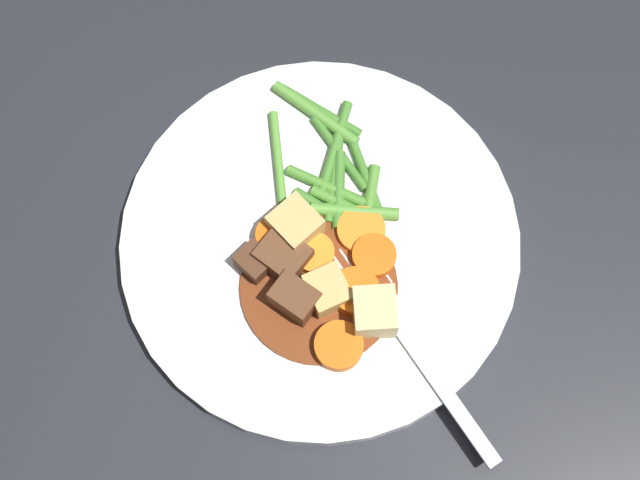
% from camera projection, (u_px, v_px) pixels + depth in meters
% --- Properties ---
extents(ground_plane, '(3.00, 3.00, 0.00)m').
position_uv_depth(ground_plane, '(320.00, 247.00, 0.68)').
color(ground_plane, '#26282D').
extents(dinner_plate, '(0.28, 0.28, 0.02)m').
position_uv_depth(dinner_plate, '(320.00, 244.00, 0.68)').
color(dinner_plate, white).
rests_on(dinner_plate, ground_plane).
extents(stew_sauce, '(0.11, 0.11, 0.00)m').
position_uv_depth(stew_sauce, '(319.00, 287.00, 0.66)').
color(stew_sauce, brown).
rests_on(stew_sauce, dinner_plate).
extents(carrot_slice_0, '(0.04, 0.04, 0.01)m').
position_uv_depth(carrot_slice_0, '(374.00, 255.00, 0.66)').
color(carrot_slice_0, orange).
rests_on(carrot_slice_0, dinner_plate).
extents(carrot_slice_1, '(0.04, 0.04, 0.01)m').
position_uv_depth(carrot_slice_1, '(316.00, 254.00, 0.66)').
color(carrot_slice_1, orange).
rests_on(carrot_slice_1, dinner_plate).
extents(carrot_slice_2, '(0.04, 0.04, 0.01)m').
position_uv_depth(carrot_slice_2, '(361.00, 231.00, 0.67)').
color(carrot_slice_2, orange).
rests_on(carrot_slice_2, dinner_plate).
extents(carrot_slice_3, '(0.04, 0.04, 0.01)m').
position_uv_depth(carrot_slice_3, '(277.00, 237.00, 0.66)').
color(carrot_slice_3, orange).
rests_on(carrot_slice_3, dinner_plate).
extents(carrot_slice_4, '(0.04, 0.04, 0.01)m').
position_uv_depth(carrot_slice_4, '(356.00, 292.00, 0.65)').
color(carrot_slice_4, orange).
rests_on(carrot_slice_4, dinner_plate).
extents(carrot_slice_5, '(0.04, 0.04, 0.01)m').
position_uv_depth(carrot_slice_5, '(339.00, 346.00, 0.64)').
color(carrot_slice_5, orange).
rests_on(carrot_slice_5, dinner_plate).
extents(potato_chunk_0, '(0.04, 0.04, 0.02)m').
position_uv_depth(potato_chunk_0, '(327.00, 290.00, 0.65)').
color(potato_chunk_0, '#DBBC6B').
rests_on(potato_chunk_0, dinner_plate).
extents(potato_chunk_1, '(0.04, 0.04, 0.03)m').
position_uv_depth(potato_chunk_1, '(374.00, 312.00, 0.64)').
color(potato_chunk_1, '#EAD68C').
rests_on(potato_chunk_1, dinner_plate).
extents(potato_chunk_2, '(0.04, 0.04, 0.03)m').
position_uv_depth(potato_chunk_2, '(297.00, 221.00, 0.66)').
color(potato_chunk_2, '#DBBC6B').
rests_on(potato_chunk_2, dinner_plate).
extents(meat_chunk_0, '(0.03, 0.03, 0.03)m').
position_uv_depth(meat_chunk_0, '(299.00, 300.00, 0.64)').
color(meat_chunk_0, brown).
rests_on(meat_chunk_0, dinner_plate).
extents(meat_chunk_1, '(0.03, 0.03, 0.02)m').
position_uv_depth(meat_chunk_1, '(255.00, 262.00, 0.65)').
color(meat_chunk_1, '#56331E').
rests_on(meat_chunk_1, dinner_plate).
extents(meat_chunk_2, '(0.04, 0.04, 0.02)m').
position_uv_depth(meat_chunk_2, '(283.00, 256.00, 0.65)').
color(meat_chunk_2, brown).
rests_on(meat_chunk_2, dinner_plate).
extents(green_bean_0, '(0.05, 0.04, 0.01)m').
position_uv_depth(green_bean_0, '(365.00, 174.00, 0.68)').
color(green_bean_0, '#4C8E33').
rests_on(green_bean_0, dinner_plate).
extents(green_bean_1, '(0.04, 0.06, 0.01)m').
position_uv_depth(green_bean_1, '(340.00, 153.00, 0.69)').
color(green_bean_1, '#4C8E33').
rests_on(green_bean_1, dinner_plate).
extents(green_bean_2, '(0.03, 0.06, 0.01)m').
position_uv_depth(green_bean_2, '(355.00, 211.00, 0.67)').
color(green_bean_2, '#66AD42').
rests_on(green_bean_2, dinner_plate).
extents(green_bean_3, '(0.01, 0.05, 0.01)m').
position_uv_depth(green_bean_3, '(346.00, 206.00, 0.67)').
color(green_bean_3, '#599E38').
rests_on(green_bean_3, dinner_plate).
extents(green_bean_4, '(0.06, 0.04, 0.01)m').
position_uv_depth(green_bean_4, '(278.00, 157.00, 0.69)').
color(green_bean_4, '#66AD42').
rests_on(green_bean_4, dinner_plate).
extents(green_bean_5, '(0.07, 0.01, 0.01)m').
position_uv_depth(green_bean_5, '(334.00, 148.00, 0.69)').
color(green_bean_5, '#4C8E33').
rests_on(green_bean_5, dinner_plate).
extents(green_bean_6, '(0.07, 0.02, 0.01)m').
position_uv_depth(green_bean_6, '(335.00, 175.00, 0.68)').
color(green_bean_6, '#4C8E33').
rests_on(green_bean_6, dinner_plate).
extents(green_bean_7, '(0.02, 0.06, 0.01)m').
position_uv_depth(green_bean_7, '(329.00, 212.00, 0.67)').
color(green_bean_7, '#4C8E33').
rests_on(green_bean_7, dinner_plate).
extents(green_bean_8, '(0.03, 0.07, 0.01)m').
position_uv_depth(green_bean_8, '(316.00, 114.00, 0.70)').
color(green_bean_8, '#66AD42').
rests_on(green_bean_8, dinner_plate).
extents(green_bean_9, '(0.02, 0.07, 0.01)m').
position_uv_depth(green_bean_9, '(321.00, 111.00, 0.70)').
color(green_bean_9, '#4C8E33').
rests_on(green_bean_9, dinner_plate).
extents(green_bean_10, '(0.06, 0.03, 0.01)m').
position_uv_depth(green_bean_10, '(343.00, 191.00, 0.68)').
color(green_bean_10, '#4C8E33').
rests_on(green_bean_10, dinner_plate).
extents(green_bean_11, '(0.01, 0.06, 0.01)m').
position_uv_depth(green_bean_11, '(327.00, 187.00, 0.68)').
color(green_bean_11, '#599E38').
rests_on(green_bean_11, dinner_plate).
extents(green_bean_12, '(0.05, 0.02, 0.01)m').
position_uv_depth(green_bean_12, '(369.00, 200.00, 0.67)').
color(green_bean_12, '#599E38').
rests_on(green_bean_12, dinner_plate).
extents(fork, '(0.12, 0.15, 0.00)m').
position_uv_depth(fork, '(412.00, 345.00, 0.64)').
color(fork, silver).
rests_on(fork, dinner_plate).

